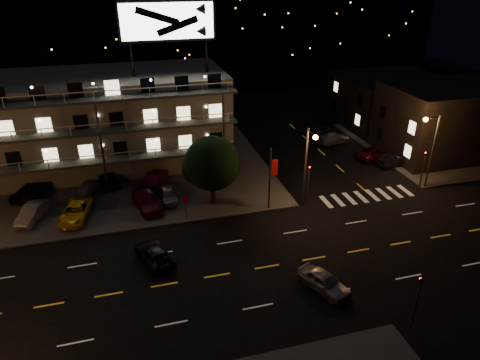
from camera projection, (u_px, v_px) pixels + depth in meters
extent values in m
plane|color=black|center=(242.00, 271.00, 33.08)|extent=(140.00, 140.00, 0.00)
cube|color=#393937|center=(71.00, 180.00, 46.96)|extent=(44.00, 24.00, 0.15)
cube|color=#393937|center=(417.00, 141.00, 57.36)|extent=(16.00, 24.00, 0.15)
cube|color=gray|center=(103.00, 122.00, 49.13)|extent=(28.00, 12.00, 10.00)
cube|color=gray|center=(96.00, 77.00, 46.77)|extent=(28.00, 12.00, 0.50)
cube|color=#393937|center=(104.00, 161.00, 44.02)|extent=(28.00, 1.80, 0.25)
cube|color=#393937|center=(100.00, 131.00, 42.58)|extent=(28.00, 1.80, 0.25)
cube|color=#393937|center=(95.00, 100.00, 41.14)|extent=(28.00, 1.80, 0.25)
cylinder|color=black|center=(132.00, 60.00, 45.09)|extent=(0.36, 0.36, 3.50)
cylinder|color=black|center=(206.00, 56.00, 46.98)|extent=(0.36, 0.36, 3.50)
cube|color=black|center=(167.00, 21.00, 44.35)|extent=(10.20, 0.50, 4.20)
cube|color=white|center=(168.00, 21.00, 44.09)|extent=(9.60, 0.06, 3.60)
cube|color=black|center=(444.00, 121.00, 52.03)|extent=(14.00, 10.00, 8.50)
cube|color=black|center=(388.00, 100.00, 62.70)|extent=(14.00, 12.00, 7.00)
cube|color=black|center=(151.00, 15.00, 87.95)|extent=(120.00, 20.00, 24.00)
cylinder|color=#2D2D30|center=(305.00, 168.00, 40.43)|extent=(0.20, 0.20, 8.00)
cylinder|color=#2D2D30|center=(312.00, 133.00, 38.03)|extent=(0.12, 1.80, 0.12)
sphere|color=orange|center=(315.00, 137.00, 37.39)|extent=(0.44, 0.44, 0.44)
cylinder|color=#2D2D30|center=(432.00, 153.00, 43.74)|extent=(0.20, 0.20, 8.00)
cylinder|color=#2D2D30|center=(433.00, 118.00, 41.84)|extent=(1.80, 0.12, 0.12)
sphere|color=orange|center=(426.00, 120.00, 41.70)|extent=(0.44, 0.44, 0.44)
cylinder|color=#2D2D30|center=(308.00, 187.00, 41.72)|extent=(0.14, 0.14, 3.60)
imported|color=black|center=(309.00, 166.00, 40.68)|extent=(0.20, 0.16, 1.00)
sphere|color=#FF0C0C|center=(310.00, 167.00, 40.62)|extent=(0.14, 0.14, 0.14)
cylinder|color=#2D2D30|center=(415.00, 307.00, 27.08)|extent=(0.14, 0.14, 3.60)
imported|color=black|center=(422.00, 279.00, 26.04)|extent=(0.20, 0.16, 1.00)
sphere|color=#FF0C0C|center=(421.00, 279.00, 26.19)|extent=(0.14, 0.14, 0.14)
cylinder|color=#2D2D30|center=(422.00, 172.00, 44.79)|extent=(0.14, 0.14, 3.60)
imported|color=black|center=(427.00, 152.00, 43.75)|extent=(0.16, 0.20, 1.00)
sphere|color=#FF0C0C|center=(426.00, 153.00, 43.77)|extent=(0.14, 0.14, 0.14)
cylinder|color=#2D2D30|center=(270.00, 180.00, 40.05)|extent=(0.16, 0.16, 6.40)
cube|color=#B10C15|center=(275.00, 167.00, 39.62)|extent=(0.60, 0.04, 1.60)
cylinder|color=#2D2D30|center=(186.00, 209.00, 39.28)|extent=(0.08, 0.08, 2.20)
cylinder|color=#B10C15|center=(185.00, 200.00, 38.77)|extent=(0.91, 0.04, 0.91)
cylinder|color=black|center=(213.00, 192.00, 41.75)|extent=(0.51, 0.51, 2.44)
sphere|color=black|center=(212.00, 163.00, 40.37)|extent=(5.29, 5.29, 5.29)
sphere|color=black|center=(199.00, 169.00, 40.71)|extent=(3.26, 3.26, 3.26)
sphere|color=black|center=(225.00, 168.00, 40.47)|extent=(3.05, 3.05, 3.05)
imported|color=gray|center=(32.00, 213.00, 39.24)|extent=(2.73, 4.47, 1.39)
imported|color=yellow|center=(76.00, 212.00, 39.40)|extent=(3.33, 5.36, 1.38)
imported|color=#530B17|center=(147.00, 201.00, 41.10)|extent=(3.19, 5.50, 1.50)
imported|color=gray|center=(168.00, 195.00, 42.44)|extent=(1.66, 3.81, 1.28)
imported|color=black|center=(33.00, 190.00, 43.18)|extent=(4.19, 5.67, 1.43)
imported|color=gray|center=(88.00, 188.00, 43.77)|extent=(2.92, 4.51, 1.22)
imported|color=black|center=(108.00, 179.00, 45.40)|extent=(2.82, 4.59, 1.46)
imported|color=#530B17|center=(155.00, 179.00, 45.37)|extent=(3.28, 4.86, 1.52)
imported|color=black|center=(396.00, 160.00, 50.04)|extent=(4.50, 1.77, 1.46)
imported|color=#530B17|center=(374.00, 152.00, 52.26)|extent=(5.34, 3.53, 1.36)
imported|color=gray|center=(334.00, 138.00, 56.60)|extent=(4.80, 2.45, 1.33)
imported|color=black|center=(335.00, 118.00, 63.85)|extent=(4.49, 2.31, 1.46)
imported|color=gray|center=(324.00, 282.00, 30.90)|extent=(3.24, 4.53, 1.43)
imported|color=black|center=(154.00, 254.00, 34.01)|extent=(3.41, 4.96, 1.26)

